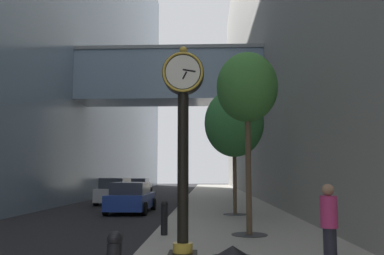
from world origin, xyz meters
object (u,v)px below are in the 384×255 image
at_px(street_tree_mid_near, 234,123).
at_px(car_white_mid, 140,186).
at_px(car_silver_near, 116,191).
at_px(street_tree_near, 247,89).
at_px(bollard_third, 164,217).
at_px(pedestrian_walking, 329,223).
at_px(street_clock, 183,144).
at_px(car_blue_far, 131,198).

height_order(street_tree_mid_near, car_white_mid, street_tree_mid_near).
bearing_deg(car_silver_near, street_tree_mid_near, -47.36).
bearing_deg(car_white_mid, street_tree_near, -73.74).
xyz_separation_m(bollard_third, car_white_mid, (-5.49, 27.88, 0.09)).
relative_size(street_tree_near, pedestrian_walking, 3.47).
distance_m(bollard_third, street_tree_near, 4.78).
height_order(street_clock, car_silver_near, street_clock).
height_order(pedestrian_walking, car_white_mid, pedestrian_walking).
height_order(street_clock, pedestrian_walking, street_clock).
bearing_deg(pedestrian_walking, car_white_mid, 106.09).
bearing_deg(street_tree_mid_near, bollard_third, -112.32).
distance_m(street_tree_mid_near, car_white_mid, 23.29).
relative_size(bollard_third, street_tree_mid_near, 0.18).
distance_m(street_clock, street_tree_mid_near, 11.14).
height_order(street_clock, street_tree_near, street_tree_near).
relative_size(street_tree_mid_near, pedestrian_walking, 3.56).
height_order(pedestrian_walking, car_blue_far, pedestrian_walking).
xyz_separation_m(car_silver_near, car_blue_far, (2.17, -5.89, -0.07)).
bearing_deg(car_white_mid, bollard_third, -78.86).
height_order(street_clock, street_tree_mid_near, street_tree_mid_near).
distance_m(street_tree_near, car_blue_far, 10.64).
relative_size(pedestrian_walking, car_silver_near, 0.35).
distance_m(street_clock, car_white_mid, 33.05).
relative_size(street_tree_near, street_tree_mid_near, 0.97).
bearing_deg(car_white_mid, street_tree_mid_near, -69.40).
xyz_separation_m(street_tree_mid_near, car_white_mid, (-8.10, 21.54, -3.62)).
xyz_separation_m(street_clock, car_blue_far, (-3.49, 13.01, -1.81)).
distance_m(street_clock, car_silver_near, 19.81).
relative_size(street_tree_near, car_blue_far, 1.27).
bearing_deg(car_blue_far, street_tree_near, -57.94).
distance_m(bollard_third, car_silver_near, 15.18).
height_order(bollard_third, car_silver_near, car_silver_near).
distance_m(car_silver_near, car_blue_far, 6.28).
relative_size(street_clock, car_blue_far, 0.99).
height_order(pedestrian_walking, car_silver_near, pedestrian_walking).
height_order(car_white_mid, car_blue_far, car_white_mid).
distance_m(car_white_mid, car_blue_far, 19.58).
bearing_deg(street_tree_near, car_white_mid, 106.26).
bearing_deg(car_silver_near, bollard_third, -71.51).
distance_m(street_clock, pedestrian_walking, 3.32).
bearing_deg(bollard_third, street_clock, -79.40).
xyz_separation_m(bollard_third, car_blue_far, (-2.65, 8.51, 0.08)).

